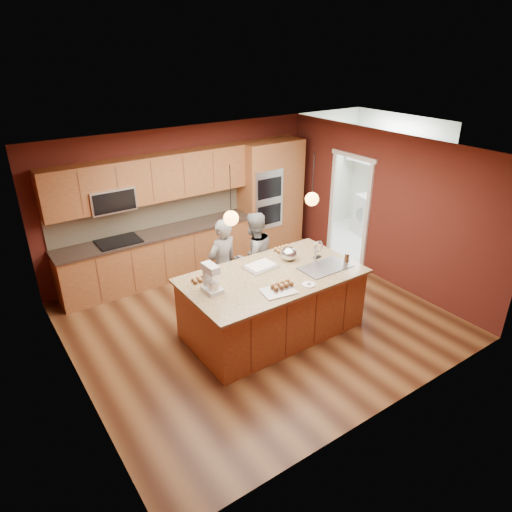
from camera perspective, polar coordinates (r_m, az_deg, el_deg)
floor at (r=7.42m, az=0.17°, el=-7.98°), size 5.50×5.50×0.00m
ceiling at (r=6.35m, az=0.20°, el=12.81°), size 5.50×5.50×0.00m
wall_back at (r=8.81m, az=-9.20°, el=6.99°), size 5.50×0.00×5.50m
wall_front at (r=5.17m, az=16.36°, el=-7.72°), size 5.50×0.00×5.50m
wall_left at (r=5.83m, az=-22.68°, el=-4.74°), size 0.00×5.00×5.00m
wall_right at (r=8.54m, az=15.60°, el=5.77°), size 0.00×5.00×5.00m
cabinet_run at (r=8.46m, az=-12.40°, el=3.29°), size 3.74×0.64×2.30m
oven_column at (r=9.52m, az=1.78°, el=7.45°), size 1.30×0.62×2.30m
doorway_trim at (r=9.12m, az=11.53°, el=5.45°), size 0.08×1.11×2.20m
laundry_room at (r=10.31m, az=16.85°, el=12.40°), size 2.60×2.70×2.70m
pendant_left at (r=5.92m, az=-3.14°, el=4.77°), size 0.20×0.20×0.80m
pendant_right at (r=6.69m, az=7.01°, el=7.11°), size 0.20×0.20×0.80m
island at (r=6.93m, az=2.15°, el=-5.79°), size 2.64×1.48×1.35m
person_left at (r=7.38m, az=-4.19°, el=-1.19°), size 0.64×0.49×1.58m
person_right at (r=7.68m, az=-0.28°, el=-0.10°), size 0.79×0.63×1.56m
stand_mixer at (r=6.20m, az=-5.60°, el=-3.03°), size 0.23×0.31×0.41m
sheet_cake at (r=6.88m, az=0.61°, el=-1.30°), size 0.51×0.40×0.05m
cooling_rack at (r=6.24m, az=2.82°, el=-4.42°), size 0.50×0.40×0.02m
mixing_bowl at (r=7.11m, az=4.13°, el=0.28°), size 0.26×0.26×0.22m
plate at (r=6.45m, az=6.61°, el=-3.56°), size 0.19×0.19×0.01m
tumbler at (r=7.19m, az=11.28°, el=-0.19°), size 0.07×0.07×0.14m
phone at (r=7.27m, az=7.68°, el=-0.14°), size 0.15×0.10×0.01m
cupcakes_left at (r=6.56m, az=-6.81°, el=-2.80°), size 0.31×0.16×0.07m
cupcakes_rack at (r=6.32m, az=3.29°, el=-3.58°), size 0.34×0.17×0.08m
cupcakes_right at (r=7.42m, az=3.51°, el=0.84°), size 0.30×0.22×0.07m
washer at (r=10.45m, az=16.41°, el=4.22°), size 0.77×0.79×0.98m
dryer at (r=10.84m, az=14.10°, el=5.03°), size 0.68×0.69×0.90m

